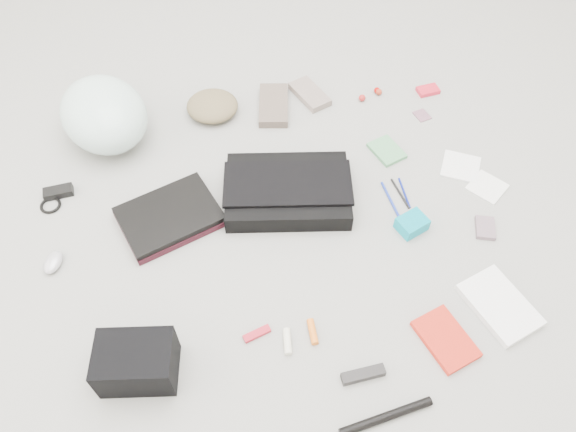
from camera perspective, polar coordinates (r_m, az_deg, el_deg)
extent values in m
plane|color=gray|center=(1.85, 0.00, -0.93)|extent=(4.00, 4.00, 0.00)
cube|color=black|center=(1.89, -0.03, 2.55)|extent=(0.46, 0.36, 0.07)
cube|color=black|center=(1.86, -0.03, 3.33)|extent=(0.45, 0.27, 0.01)
cube|color=#330F18|center=(1.89, -11.88, -0.22)|extent=(0.37, 0.32, 0.02)
cube|color=black|center=(1.87, -11.99, 0.16)|extent=(0.37, 0.31, 0.02)
ellipsoid|color=silver|center=(2.14, -18.20, 9.79)|extent=(0.41, 0.45, 0.22)
ellipsoid|color=brown|center=(2.20, -7.70, 11.02)|extent=(0.25, 0.24, 0.07)
cube|color=brown|center=(2.21, -1.48, 11.18)|extent=(0.15, 0.24, 0.03)
cube|color=gray|center=(2.27, 2.22, 12.27)|extent=(0.15, 0.20, 0.03)
cube|color=black|center=(2.07, -22.30, 2.28)|extent=(0.10, 0.05, 0.03)
torus|color=black|center=(2.05, -22.98, 1.01)|extent=(0.09, 0.09, 0.01)
ellipsoid|color=#AAA9B1|center=(1.89, -22.77, -4.35)|extent=(0.08, 0.10, 0.03)
cube|color=black|center=(1.60, -15.13, -14.16)|extent=(0.23, 0.18, 0.13)
cube|color=maroon|center=(1.65, -3.18, -11.85)|extent=(0.08, 0.04, 0.01)
cylinder|color=beige|center=(1.63, -0.06, -12.63)|extent=(0.03, 0.08, 0.02)
cylinder|color=orange|center=(1.64, 2.51, -11.66)|extent=(0.02, 0.08, 0.02)
cube|color=black|center=(1.60, 7.64, -15.67)|extent=(0.12, 0.04, 0.02)
cylinder|color=black|center=(1.57, 9.94, -19.45)|extent=(0.26, 0.06, 0.02)
cube|color=red|center=(1.69, 15.72, -11.94)|extent=(0.17, 0.21, 0.02)
cube|color=white|center=(1.79, 20.69, -8.47)|extent=(0.21, 0.26, 0.02)
cube|color=#4B8C5A|center=(2.08, 10.00, 6.55)|extent=(0.13, 0.15, 0.01)
cylinder|color=#1C319F|center=(1.94, 10.35, 1.66)|extent=(0.02, 0.16, 0.01)
cylinder|color=black|center=(1.96, 11.32, 2.25)|extent=(0.03, 0.14, 0.01)
cylinder|color=navy|center=(1.97, 11.73, 2.33)|extent=(0.01, 0.13, 0.01)
cube|color=#028FAA|center=(1.86, 12.48, -0.80)|extent=(0.11, 0.10, 0.05)
cube|color=slate|center=(1.94, 19.40, -1.15)|extent=(0.09, 0.10, 0.02)
cube|color=white|center=(2.10, 17.14, 4.82)|extent=(0.17, 0.17, 0.01)
cube|color=white|center=(2.06, 19.58, 2.79)|extent=(0.16, 0.16, 0.01)
sphere|color=#A71F1E|center=(2.27, 7.54, 11.81)|extent=(0.03, 0.03, 0.03)
sphere|color=#A20200|center=(2.31, 9.02, 12.50)|extent=(0.03, 0.03, 0.02)
sphere|color=#9F311B|center=(2.30, 9.21, 12.33)|extent=(0.03, 0.03, 0.02)
cube|color=red|center=(2.35, 14.03, 12.29)|extent=(0.09, 0.06, 0.02)
cube|color=#815466|center=(2.25, 13.45, 9.91)|extent=(0.06, 0.07, 0.00)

